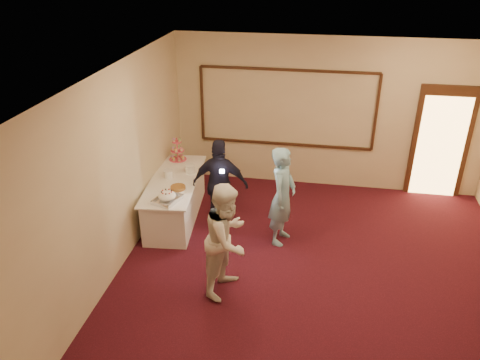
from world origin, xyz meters
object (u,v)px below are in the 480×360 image
(buffet_table, at_px, (175,198))
(tart, at_px, (178,188))
(pavlova_tray, at_px, (167,197))
(plate_stack_a, at_px, (169,174))
(man, at_px, (283,196))
(plate_stack_b, at_px, (190,169))
(guest, at_px, (220,185))
(cupcake_stand, at_px, (177,151))
(woman, at_px, (228,239))

(buffet_table, distance_m, tart, 0.57)
(pavlova_tray, height_order, plate_stack_a, pavlova_tray)
(pavlova_tray, distance_m, man, 1.85)
(plate_stack_b, bearing_deg, tart, -92.24)
(buffet_table, distance_m, guest, 0.97)
(pavlova_tray, relative_size, cupcake_stand, 1.11)
(tart, bearing_deg, guest, 18.17)
(plate_stack_b, relative_size, woman, 0.11)
(man, xyz_separation_m, guest, (-1.08, 0.28, -0.03))
(cupcake_stand, distance_m, guest, 1.42)
(buffet_table, xyz_separation_m, guest, (0.86, -0.13, 0.42))
(tart, bearing_deg, buffet_table, 116.97)
(plate_stack_b, height_order, man, man)
(pavlova_tray, bearing_deg, guest, 41.44)
(tart, distance_m, woman, 1.81)
(tart, bearing_deg, woman, -51.14)
(man, relative_size, guest, 1.03)
(guest, bearing_deg, buffet_table, -10.89)
(pavlova_tray, bearing_deg, plate_stack_b, 85.92)
(cupcake_stand, height_order, man, man)
(plate_stack_a, height_order, man, man)
(cupcake_stand, relative_size, guest, 0.30)
(tart, height_order, guest, guest)
(cupcake_stand, relative_size, woman, 0.29)
(plate_stack_b, xyz_separation_m, guest, (0.65, -0.44, -0.04))
(buffet_table, bearing_deg, pavlova_tray, -80.51)
(pavlova_tray, bearing_deg, man, 11.50)
(buffet_table, distance_m, cupcake_stand, 1.02)
(plate_stack_a, height_order, plate_stack_b, plate_stack_b)
(buffet_table, distance_m, woman, 2.25)
(pavlova_tray, bearing_deg, cupcake_stand, 100.89)
(man, height_order, guest, man)
(pavlova_tray, xyz_separation_m, tart, (0.05, 0.42, -0.05))
(pavlova_tray, height_order, tart, pavlova_tray)
(buffet_table, bearing_deg, man, -11.91)
(buffet_table, height_order, cupcake_stand, cupcake_stand)
(pavlova_tray, distance_m, guest, 0.98)
(man, bearing_deg, pavlova_tray, 115.57)
(plate_stack_b, bearing_deg, man, -22.42)
(cupcake_stand, xyz_separation_m, plate_stack_a, (0.07, -0.78, -0.10))
(man, bearing_deg, guest, 89.78)
(cupcake_stand, height_order, woman, woman)
(plate_stack_a, xyz_separation_m, plate_stack_b, (0.32, 0.26, 0.01))
(plate_stack_a, distance_m, woman, 2.30)
(man, bearing_deg, tart, 102.35)
(plate_stack_a, xyz_separation_m, tart, (0.29, -0.40, -0.04))
(woman, bearing_deg, pavlova_tray, 66.78)
(tart, height_order, woman, woman)
(tart, xyz_separation_m, woman, (1.13, -1.41, 0.04))
(buffet_table, bearing_deg, tart, -63.03)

